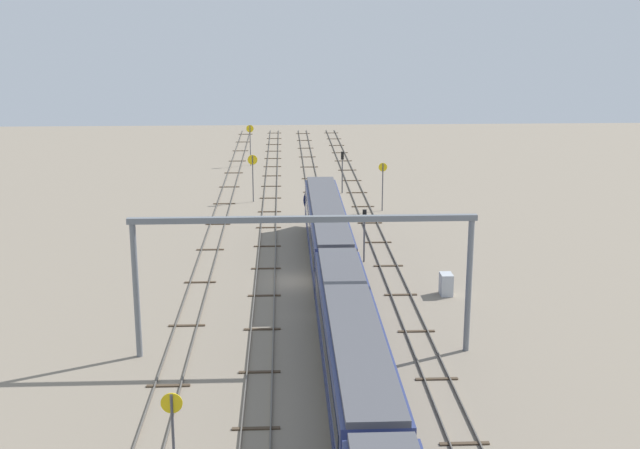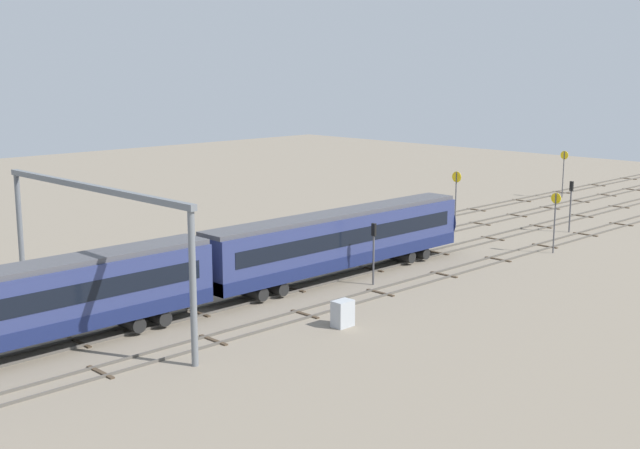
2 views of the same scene
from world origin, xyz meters
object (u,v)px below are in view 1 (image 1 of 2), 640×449
speed_sign_mid_trackside (173,433)px  speed_sign_far_trackside (253,170)px  speed_sign_near_foreground (383,180)px  relay_cabinet (446,284)px  signal_light_trackside_approach (342,166)px  signal_light_trackside_departure (364,228)px  speed_sign_distant_end (250,139)px  overhead_gantry (304,249)px

speed_sign_mid_trackside → speed_sign_far_trackside: speed_sign_far_trackside is taller
speed_sign_near_foreground → relay_cabinet: size_ratio=3.16×
speed_sign_mid_trackside → speed_sign_near_foreground: bearing=-15.9°
speed_sign_near_foreground → signal_light_trackside_approach: speed_sign_near_foreground is taller
signal_light_trackside_approach → relay_cabinet: signal_light_trackside_approach is taller
speed_sign_far_trackside → signal_light_trackside_departure: speed_sign_far_trackside is taller
speed_sign_far_trackside → signal_light_trackside_approach: size_ratio=1.08×
speed_sign_near_foreground → speed_sign_mid_trackside: bearing=164.1°
relay_cabinet → signal_light_trackside_approach: bearing=8.0°
speed_sign_far_trackside → speed_sign_distant_end: 22.84m
speed_sign_near_foreground → signal_light_trackside_approach: size_ratio=1.05×
speed_sign_far_trackside → relay_cabinet: size_ratio=3.23×
overhead_gantry → signal_light_trackside_approach: overhead_gantry is taller
signal_light_trackside_approach → signal_light_trackside_departure: signal_light_trackside_approach is taller
signal_light_trackside_approach → relay_cabinet: (-36.02, -5.05, -2.34)m
speed_sign_distant_end → signal_light_trackside_departure: speed_sign_distant_end is taller
overhead_gantry → relay_cabinet: size_ratio=12.65×
overhead_gantry → signal_light_trackside_departure: 19.97m
speed_sign_near_foreground → speed_sign_mid_trackside: (-52.68, 15.01, -0.07)m
signal_light_trackside_departure → overhead_gantry: bearing=163.8°
overhead_gantry → signal_light_trackside_departure: overhead_gantry is taller
signal_light_trackside_departure → relay_cabinet: size_ratio=2.77×
speed_sign_distant_end → signal_light_trackside_departure: (-46.13, -11.11, -0.72)m
speed_sign_mid_trackside → speed_sign_far_trackside: bearing=-1.3°
signal_light_trackside_approach → signal_light_trackside_departure: bearing=179.7°
speed_sign_near_foreground → speed_sign_mid_trackside: speed_sign_near_foreground is taller
speed_sign_distant_end → signal_light_trackside_approach: size_ratio=1.15×
relay_cabinet → signal_light_trackside_departure: bearing=31.3°
overhead_gantry → speed_sign_distant_end: overhead_gantry is taller
speed_sign_near_foreground → signal_light_trackside_departure: 18.75m
speed_sign_mid_trackside → relay_cabinet: 30.66m
relay_cabinet → speed_sign_mid_trackside: bearing=147.4°
speed_sign_far_trackside → relay_cabinet: (-31.88, -15.18, -2.70)m
relay_cabinet → speed_sign_distant_end: bearing=16.6°
signal_light_trackside_departure → speed_sign_distant_end: bearing=13.5°
relay_cabinet → overhead_gantry: bearing=133.9°
speed_sign_distant_end → relay_cabinet: speed_sign_distant_end is taller
overhead_gantry → speed_sign_distant_end: size_ratio=3.67×
signal_light_trackside_departure → relay_cabinet: bearing=-148.7°
overhead_gantry → signal_light_trackside_approach: 46.78m
speed_sign_near_foreground → speed_sign_mid_trackside: 54.77m
signal_light_trackside_departure → relay_cabinet: 10.24m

